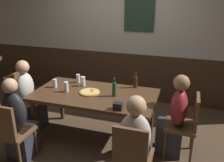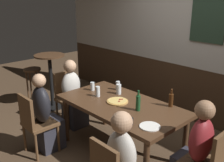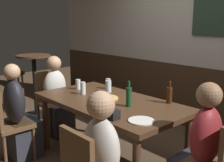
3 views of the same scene
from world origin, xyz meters
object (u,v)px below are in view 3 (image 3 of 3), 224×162
(chair_left_near, at_px, (6,122))
(side_bar_table, at_px, (35,81))
(person_left_near, at_px, (20,120))
(person_head_east, at_px, (199,158))
(pint_glass_amber, at_px, (83,89))
(plate_white_large, at_px, (141,121))
(beer_glass_tall, at_px, (108,84))
(tumbler_short, at_px, (108,87))
(dining_table, at_px, (110,107))
(person_head_west, at_px, (57,101))
(chair_head_west, at_px, (51,98))
(tumbler_water, at_px, (78,85))
(condiment_caddy, at_px, (113,114))
(beer_bottle_brown, at_px, (169,95))
(bar_stool, at_px, (15,81))
(beer_bottle_green, at_px, (129,96))
(pizza, at_px, (105,98))

(chair_left_near, xyz_separation_m, side_bar_table, (-1.26, 1.00, 0.12))
(person_left_near, bearing_deg, person_head_east, 20.70)
(pint_glass_amber, relative_size, plate_white_large, 0.64)
(person_left_near, xyz_separation_m, beer_glass_tall, (0.36, 1.06, 0.32))
(person_head_east, distance_m, tumbler_short, 1.46)
(dining_table, bearing_deg, person_head_west, 180.00)
(beer_glass_tall, bearing_deg, chair_head_west, -158.99)
(dining_table, height_order, tumbler_water, tumbler_water)
(person_head_west, height_order, pint_glass_amber, person_head_west)
(condiment_caddy, bearing_deg, tumbler_water, 159.80)
(beer_bottle_brown, distance_m, condiment_caddy, 0.78)
(dining_table, height_order, bar_stool, dining_table)
(beer_bottle_green, height_order, bar_stool, beer_bottle_green)
(pizza, xyz_separation_m, bar_stool, (-2.41, -0.03, -0.19))
(person_head_east, distance_m, pint_glass_amber, 1.57)
(person_head_west, bearing_deg, dining_table, 0.00)
(condiment_caddy, bearing_deg, bar_stool, 173.33)
(chair_head_west, height_order, pint_glass_amber, pint_glass_amber)
(plate_white_large, bearing_deg, pint_glass_amber, 171.50)
(beer_bottle_brown, relative_size, side_bar_table, 0.23)
(chair_left_near, relative_size, chair_head_west, 1.00)
(beer_bottle_green, xyz_separation_m, condiment_caddy, (0.17, -0.38, -0.06))
(chair_left_near, bearing_deg, tumbler_water, 82.91)
(person_head_east, relative_size, condiment_caddy, 10.38)
(tumbler_water, bearing_deg, dining_table, -3.47)
(condiment_caddy, relative_size, side_bar_table, 0.10)
(person_head_east, distance_m, bar_stool, 3.61)
(beer_bottle_green, bearing_deg, person_left_near, -145.98)
(plate_white_large, height_order, condiment_caddy, condiment_caddy)
(plate_white_large, bearing_deg, side_bar_table, 172.67)
(dining_table, bearing_deg, pint_glass_amber, -171.05)
(person_left_near, bearing_deg, tumbler_water, 81.41)
(chair_head_west, height_order, person_head_west, person_head_west)
(dining_table, height_order, beer_glass_tall, beer_glass_tall)
(dining_table, xyz_separation_m, side_bar_table, (-2.03, 0.12, -0.05))
(beer_glass_tall, relative_size, beer_bottle_green, 0.50)
(chair_left_near, height_order, tumbler_short, tumbler_short)
(beer_glass_tall, relative_size, condiment_caddy, 1.22)
(beer_bottle_green, bearing_deg, dining_table, -179.32)
(side_bar_table, bearing_deg, condiment_caddy, -11.21)
(chair_left_near, height_order, condiment_caddy, chair_left_near)
(person_left_near, bearing_deg, pizza, 45.83)
(pizza, distance_m, condiment_caddy, 0.66)
(person_left_near, height_order, bar_stool, person_left_near)
(beer_bottle_green, distance_m, bar_stool, 2.79)
(tumbler_water, bearing_deg, chair_left_near, -97.09)
(chair_head_west, height_order, bar_stool, chair_head_west)
(person_head_west, relative_size, beer_bottle_green, 4.19)
(beer_bottle_brown, bearing_deg, person_head_west, -166.02)
(beer_bottle_green, relative_size, beer_bottle_brown, 1.12)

